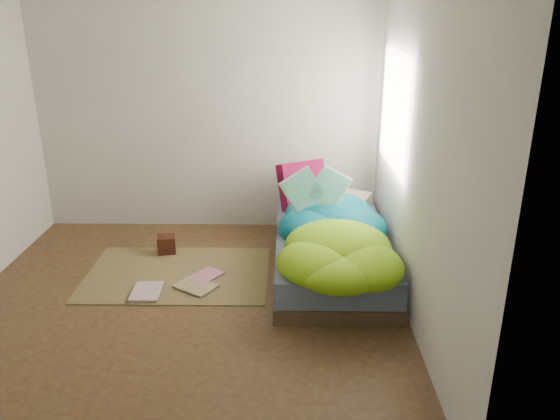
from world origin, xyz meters
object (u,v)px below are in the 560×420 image
object	(u,v)px
pillow_magenta	(303,185)
wooden_box	(167,244)
open_book	(316,178)
floor_book_b	(198,273)
floor_book_a	(132,292)
bed	(331,250)

from	to	relation	value
pillow_magenta	wooden_box	distance (m)	1.45
wooden_box	open_book	bearing A→B (deg)	-9.28
floor_book_b	floor_book_a	bearing A→B (deg)	-107.48
bed	wooden_box	bearing A→B (deg)	169.91
bed	wooden_box	distance (m)	1.59
pillow_magenta	floor_book_b	xyz separation A→B (m)	(-0.94, -0.85, -0.55)
bed	open_book	size ratio (longest dim) A/B	3.93
pillow_magenta	floor_book_a	size ratio (longest dim) A/B	1.43
wooden_box	floor_book_b	xyz separation A→B (m)	(0.37, -0.46, -0.07)
pillow_magenta	open_book	xyz separation A→B (m)	(0.10, -0.62, 0.26)
bed	floor_book_b	world-z (taller)	bed
pillow_magenta	wooden_box	world-z (taller)	pillow_magenta
wooden_box	floor_book_b	bearing A→B (deg)	-51.21
open_book	floor_book_a	distance (m)	1.83
pillow_magenta	floor_book_b	bearing A→B (deg)	-166.62
open_book	wooden_box	distance (m)	1.61
wooden_box	floor_book_a	bearing A→B (deg)	-98.24
bed	floor_book_b	size ratio (longest dim) A/B	7.27
open_book	wooden_box	bearing A→B (deg)	158.29
pillow_magenta	floor_book_a	distance (m)	1.95
pillow_magenta	open_book	distance (m)	0.68
open_book	floor_book_a	bearing A→B (deg)	-171.62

